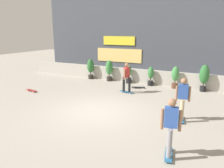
{
  "coord_description": "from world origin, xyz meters",
  "views": [
    {
      "loc": [
        4.64,
        -7.8,
        3.44
      ],
      "look_at": [
        0.0,
        1.5,
        0.9
      ],
      "focal_mm": 35.41,
      "sensor_mm": 36.0,
      "label": 1
    }
  ],
  "objects_px": {
    "skateboard_near_camera": "(32,90)",
    "skateboard_aside": "(138,87)",
    "potted_plant_4": "(175,76)",
    "skater_mid_plaza": "(127,76)",
    "potted_plant_3": "(151,76)",
    "skater_far_left": "(183,97)",
    "potted_plant_2": "(129,74)",
    "skater_far_right": "(171,125)",
    "potted_plant_5": "(204,76)",
    "potted_plant_0": "(91,68)",
    "potted_plant_1": "(109,69)"
  },
  "relations": [
    {
      "from": "potted_plant_0",
      "to": "potted_plant_2",
      "type": "bearing_deg",
      "value": 0.0
    },
    {
      "from": "skater_mid_plaza",
      "to": "skateboard_aside",
      "type": "bearing_deg",
      "value": 78.57
    },
    {
      "from": "potted_plant_3",
      "to": "skateboard_near_camera",
      "type": "relative_size",
      "value": 1.46
    },
    {
      "from": "potted_plant_2",
      "to": "skateboard_aside",
      "type": "bearing_deg",
      "value": -43.64
    },
    {
      "from": "potted_plant_0",
      "to": "skater_far_right",
      "type": "distance_m",
      "value": 10.63
    },
    {
      "from": "potted_plant_2",
      "to": "potted_plant_3",
      "type": "height_order",
      "value": "potted_plant_3"
    },
    {
      "from": "skateboard_near_camera",
      "to": "skater_far_right",
      "type": "bearing_deg",
      "value": -20.77
    },
    {
      "from": "potted_plant_3",
      "to": "skater_mid_plaza",
      "type": "bearing_deg",
      "value": -107.37
    },
    {
      "from": "potted_plant_4",
      "to": "potted_plant_5",
      "type": "height_order",
      "value": "potted_plant_5"
    },
    {
      "from": "potted_plant_3",
      "to": "skater_far_right",
      "type": "height_order",
      "value": "skater_far_right"
    },
    {
      "from": "potted_plant_0",
      "to": "skater_far_left",
      "type": "relative_size",
      "value": 0.85
    },
    {
      "from": "potted_plant_5",
      "to": "skater_far_left",
      "type": "relative_size",
      "value": 0.91
    },
    {
      "from": "potted_plant_2",
      "to": "potted_plant_4",
      "type": "bearing_deg",
      "value": -0.0
    },
    {
      "from": "skater_mid_plaza",
      "to": "skateboard_near_camera",
      "type": "distance_m",
      "value": 5.53
    },
    {
      "from": "potted_plant_1",
      "to": "potted_plant_4",
      "type": "xyz_separation_m",
      "value": [
        4.47,
        0.0,
        -0.08
      ]
    },
    {
      "from": "potted_plant_1",
      "to": "skater_mid_plaza",
      "type": "relative_size",
      "value": 0.85
    },
    {
      "from": "potted_plant_1",
      "to": "skater_far_right",
      "type": "distance_m",
      "value": 9.66
    },
    {
      "from": "potted_plant_4",
      "to": "skater_far_left",
      "type": "bearing_deg",
      "value": -76.09
    },
    {
      "from": "skater_mid_plaza",
      "to": "skateboard_near_camera",
      "type": "bearing_deg",
      "value": -156.33
    },
    {
      "from": "potted_plant_0",
      "to": "potted_plant_3",
      "type": "bearing_deg",
      "value": 0.0
    },
    {
      "from": "potted_plant_0",
      "to": "skateboard_near_camera",
      "type": "height_order",
      "value": "potted_plant_0"
    },
    {
      "from": "potted_plant_5",
      "to": "skater_far_right",
      "type": "xyz_separation_m",
      "value": [
        -0.26,
        -7.7,
        0.03
      ]
    },
    {
      "from": "skater_far_left",
      "to": "skateboard_aside",
      "type": "relative_size",
      "value": 2.08
    },
    {
      "from": "skater_far_right",
      "to": "skateboard_near_camera",
      "type": "xyz_separation_m",
      "value": [
        -8.58,
        3.25,
        -0.88
      ]
    },
    {
      "from": "skater_far_left",
      "to": "skater_far_right",
      "type": "xyz_separation_m",
      "value": [
        0.13,
        -2.76,
        0.0
      ]
    },
    {
      "from": "potted_plant_3",
      "to": "skateboard_aside",
      "type": "distance_m",
      "value": 1.24
    },
    {
      "from": "skater_far_right",
      "to": "skateboard_aside",
      "type": "relative_size",
      "value": 2.08
    },
    {
      "from": "potted_plant_3",
      "to": "potted_plant_4",
      "type": "bearing_deg",
      "value": 0.0
    },
    {
      "from": "potted_plant_3",
      "to": "skater_far_left",
      "type": "xyz_separation_m",
      "value": [
        2.74,
        -4.94,
        0.31
      ]
    },
    {
      "from": "potted_plant_5",
      "to": "skateboard_near_camera",
      "type": "height_order",
      "value": "potted_plant_5"
    },
    {
      "from": "skateboard_aside",
      "to": "skater_far_left",
      "type": "bearing_deg",
      "value": -50.97
    },
    {
      "from": "potted_plant_3",
      "to": "potted_plant_4",
      "type": "height_order",
      "value": "potted_plant_4"
    },
    {
      "from": "potted_plant_4",
      "to": "skater_mid_plaza",
      "type": "xyz_separation_m",
      "value": [
        -2.22,
        -2.25,
        0.19
      ]
    },
    {
      "from": "potted_plant_2",
      "to": "skater_mid_plaza",
      "type": "height_order",
      "value": "skater_mid_plaza"
    },
    {
      "from": "potted_plant_2",
      "to": "skater_mid_plaza",
      "type": "relative_size",
      "value": 0.7
    },
    {
      "from": "skater_far_left",
      "to": "skater_mid_plaza",
      "type": "height_order",
      "value": "same"
    },
    {
      "from": "skater_mid_plaza",
      "to": "potted_plant_5",
      "type": "bearing_deg",
      "value": 30.45
    },
    {
      "from": "potted_plant_2",
      "to": "potted_plant_0",
      "type": "bearing_deg",
      "value": -180.0
    },
    {
      "from": "potted_plant_2",
      "to": "skateboard_aside",
      "type": "height_order",
      "value": "potted_plant_2"
    },
    {
      "from": "potted_plant_5",
      "to": "skateboard_aside",
      "type": "xyz_separation_m",
      "value": [
        -3.58,
        -1.0,
        -0.85
      ]
    },
    {
      "from": "potted_plant_1",
      "to": "skater_far_left",
      "type": "relative_size",
      "value": 0.85
    },
    {
      "from": "potted_plant_3",
      "to": "skater_far_left",
      "type": "height_order",
      "value": "skater_far_left"
    },
    {
      "from": "potted_plant_1",
      "to": "skater_far_right",
      "type": "height_order",
      "value": "skater_far_right"
    },
    {
      "from": "potted_plant_3",
      "to": "potted_plant_2",
      "type": "bearing_deg",
      "value": 180.0
    },
    {
      "from": "skateboard_near_camera",
      "to": "skateboard_aside",
      "type": "distance_m",
      "value": 6.28
    },
    {
      "from": "skater_far_right",
      "to": "skateboard_near_camera",
      "type": "bearing_deg",
      "value": 159.23
    },
    {
      "from": "potted_plant_3",
      "to": "skater_far_right",
      "type": "xyz_separation_m",
      "value": [
        2.87,
        -7.7,
        0.31
      ]
    },
    {
      "from": "skater_far_left",
      "to": "skater_far_right",
      "type": "bearing_deg",
      "value": -87.24
    },
    {
      "from": "skateboard_aside",
      "to": "skater_far_right",
      "type": "bearing_deg",
      "value": -63.6
    },
    {
      "from": "skater_far_left",
      "to": "skateboard_near_camera",
      "type": "bearing_deg",
      "value": 176.67
    }
  ]
}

